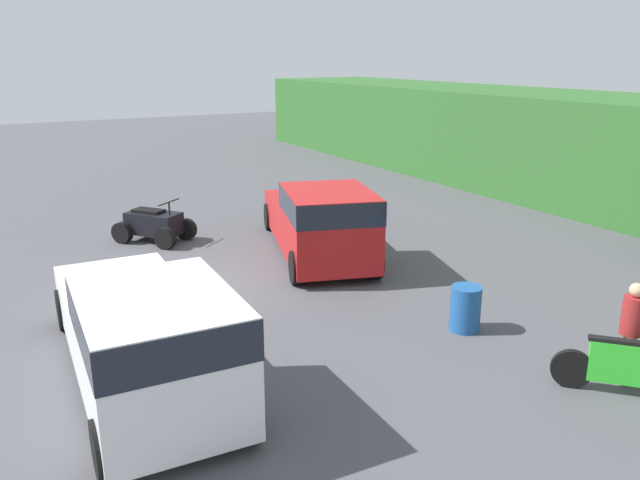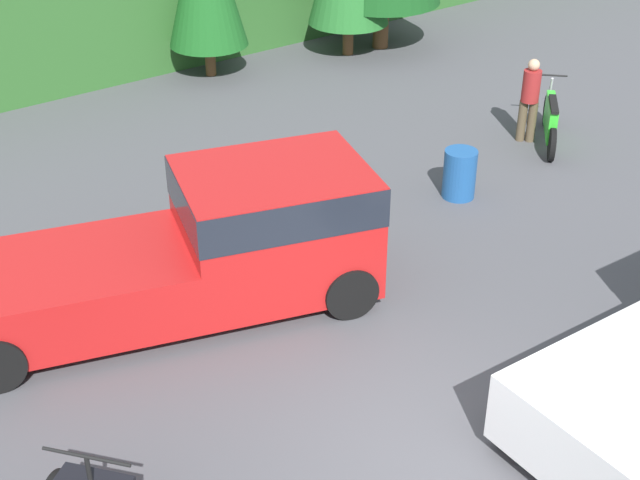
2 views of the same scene
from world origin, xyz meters
The scene contains 5 objects.
ground_plane centered at (0.00, 0.00, 0.00)m, with size 80.00×80.00×0.00m, color #4C4C51.
pickup_truck_red centered at (-0.45, 4.10, 1.03)m, with size 6.14×3.69×1.98m.
dirt_bike centered at (7.80, 4.96, 0.47)m, with size 1.75×1.69×1.12m.
rider_person centered at (7.49, 5.28, 0.92)m, with size 0.49×0.49×1.69m.
steel_barrel centered at (4.72, 4.37, 0.44)m, with size 0.58×0.58×0.88m.
Camera 2 is at (-5.64, -5.35, 7.38)m, focal length 50.00 mm.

